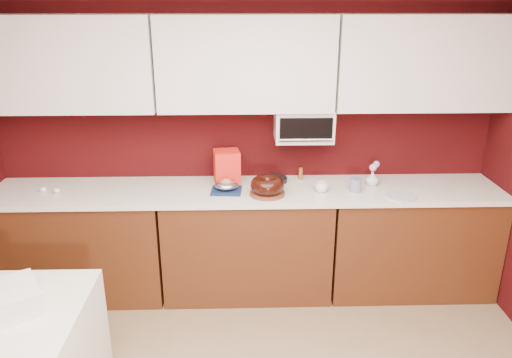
{
  "coord_description": "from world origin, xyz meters",
  "views": [
    {
      "loc": [
        -0.03,
        -1.7,
        2.32
      ],
      "look_at": [
        0.07,
        1.84,
        1.02
      ],
      "focal_mm": 35.0,
      "sensor_mm": 36.0,
      "label": 1
    }
  ],
  "objects": [
    {
      "name": "egg_right",
      "position": [
        -1.57,
        1.92,
        0.92
      ],
      "size": [
        0.05,
        0.04,
        0.04
      ],
      "primitive_type": "ellipsoid",
      "rotation": [
        0.0,
        0.0,
        -0.01
      ],
      "color": "white",
      "rests_on": "countertop"
    },
    {
      "name": "amber_bottle",
      "position": [
        0.44,
        2.15,
        0.95
      ],
      "size": [
        0.04,
        0.04,
        0.1
      ],
      "primitive_type": "cylinder",
      "rotation": [
        0.0,
        0.0,
        -0.33
      ],
      "color": "brown",
      "rests_on": "countertop"
    },
    {
      "name": "china_plate",
      "position": [
        1.16,
        1.74,
        0.91
      ],
      "size": [
        0.27,
        0.27,
        0.01
      ],
      "primitive_type": "cylinder",
      "rotation": [
        0.0,
        0.0,
        -0.23
      ],
      "color": "silver",
      "rests_on": "countertop"
    },
    {
      "name": "toaster_oven_handle",
      "position": [
        0.45,
        1.93,
        1.3
      ],
      "size": [
        0.42,
        0.02,
        0.02
      ],
      "primitive_type": "cylinder",
      "rotation": [
        0.0,
        1.57,
        0.0
      ],
      "color": "silver",
      "rests_on": "toaster_oven"
    },
    {
      "name": "flower_vase",
      "position": [
        1.0,
        2.0,
        0.96
      ],
      "size": [
        0.11,
        0.11,
        0.13
      ],
      "primitive_type": "imported",
      "rotation": [
        0.0,
        0.0,
        -0.34
      ],
      "color": "silver",
      "rests_on": "countertop"
    },
    {
      "name": "upper_cabinet_left",
      "position": [
        -1.33,
        2.08,
        1.85
      ],
      "size": [
        1.31,
        0.33,
        0.7
      ],
      "primitive_type": "cube",
      "color": "white",
      "rests_on": "wall_back"
    },
    {
      "name": "upper_cabinet_right",
      "position": [
        1.33,
        2.08,
        1.85
      ],
      "size": [
        1.31,
        0.33,
        0.7
      ],
      "primitive_type": "cube",
      "color": "white",
      "rests_on": "wall_back"
    },
    {
      "name": "bundt_cake",
      "position": [
        0.15,
        1.81,
        0.98
      ],
      "size": [
        0.33,
        0.33,
        0.1
      ],
      "primitive_type": "torus",
      "rotation": [
        0.0,
        0.0,
        -0.38
      ],
      "color": "black",
      "rests_on": "cake_base"
    },
    {
      "name": "egg_left",
      "position": [
        -1.46,
        1.9,
        0.92
      ],
      "size": [
        0.07,
        0.06,
        0.04
      ],
      "primitive_type": "ellipsoid",
      "rotation": [
        0.0,
        0.0,
        0.34
      ],
      "color": "silver",
      "rests_on": "countertop"
    },
    {
      "name": "base_cabinet_right",
      "position": [
        1.33,
        1.94,
        0.43
      ],
      "size": [
        1.31,
        0.58,
        0.86
      ],
      "primitive_type": "cube",
      "color": "#4E250F",
      "rests_on": "floor"
    },
    {
      "name": "base_cabinet_left",
      "position": [
        -1.33,
        1.94,
        0.43
      ],
      "size": [
        1.31,
        0.58,
        0.86
      ],
      "primitive_type": "cube",
      "color": "#4E250F",
      "rests_on": "floor"
    },
    {
      "name": "flower_blue",
      "position": [
        1.03,
        2.02,
        1.07
      ],
      "size": [
        0.05,
        0.05,
        0.05
      ],
      "primitive_type": "sphere",
      "color": "#7F98CB",
      "rests_on": "flower_vase"
    },
    {
      "name": "pandoro_box",
      "position": [
        -0.16,
        2.08,
        1.04
      ],
      "size": [
        0.22,
        0.21,
        0.27
      ],
      "primitive_type": "cube",
      "rotation": [
        0.0,
        0.0,
        0.15
      ],
      "color": "red",
      "rests_on": "countertop"
    },
    {
      "name": "foil_ham_nest",
      "position": [
        -0.16,
        1.89,
        0.96
      ],
      "size": [
        0.23,
        0.21,
        0.07
      ],
      "primitive_type": "ellipsoid",
      "rotation": [
        0.0,
        0.0,
        -0.4
      ],
      "color": "silver",
      "rests_on": "navy_towel"
    },
    {
      "name": "dark_pan",
      "position": [
        0.23,
        2.1,
        0.92
      ],
      "size": [
        0.26,
        0.26,
        0.04
      ],
      "primitive_type": "cylinder",
      "rotation": [
        0.0,
        0.0,
        0.31
      ],
      "color": "black",
      "rests_on": "countertop"
    },
    {
      "name": "countertop",
      "position": [
        0.0,
        1.94,
        0.88
      ],
      "size": [
        4.0,
        0.62,
        0.04
      ],
      "primitive_type": "cube",
      "color": "silver",
      "rests_on": "base_cabinet_center"
    },
    {
      "name": "wall_back",
      "position": [
        0.0,
        2.25,
        1.25
      ],
      "size": [
        4.0,
        0.02,
        2.5
      ],
      "primitive_type": "cube",
      "color": "#380708",
      "rests_on": "floor"
    },
    {
      "name": "flower_pink",
      "position": [
        1.0,
        2.0,
        1.05
      ],
      "size": [
        0.06,
        0.06,
        0.06
      ],
      "primitive_type": "sphere",
      "color": "pink",
      "rests_on": "flower_vase"
    },
    {
      "name": "toaster_oven",
      "position": [
        0.45,
        2.1,
        1.38
      ],
      "size": [
        0.45,
        0.3,
        0.25
      ],
      "primitive_type": "cube",
      "color": "white",
      "rests_on": "upper_cabinet_center"
    },
    {
      "name": "roasted_ham",
      "position": [
        -0.16,
        1.89,
        0.98
      ],
      "size": [
        0.11,
        0.1,
        0.06
      ],
      "primitive_type": "ellipsoid",
      "rotation": [
        0.0,
        0.0,
        -0.31
      ],
      "color": "#B07350",
      "rests_on": "foil_ham_nest"
    },
    {
      "name": "upper_cabinet_center",
      "position": [
        0.0,
        2.08,
        1.85
      ],
      "size": [
        1.31,
        0.33,
        0.7
      ],
      "primitive_type": "cube",
      "color": "white",
      "rests_on": "wall_back"
    },
    {
      "name": "base_cabinet_center",
      "position": [
        0.0,
        1.94,
        0.43
      ],
      "size": [
        1.31,
        0.58,
        0.86
      ],
      "primitive_type": "cube",
      "color": "#4E250F",
      "rests_on": "floor"
    },
    {
      "name": "cake_base",
      "position": [
        0.15,
        1.81,
        0.91
      ],
      "size": [
        0.34,
        0.34,
        0.02
      ],
      "primitive_type": "cylinder",
      "rotation": [
        0.0,
        0.0,
        0.33
      ],
      "color": "brown",
      "rests_on": "countertop"
    },
    {
      "name": "toaster_oven_door",
      "position": [
        0.45,
        1.94,
        1.38
      ],
      "size": [
        0.4,
        0.02,
        0.18
      ],
      "primitive_type": "cube",
      "color": "black",
      "rests_on": "toaster_oven"
    },
    {
      "name": "navy_towel",
      "position": [
        -0.16,
        1.89,
        0.91
      ],
      "size": [
        0.24,
        0.21,
        0.02
      ],
      "primitive_type": "cube",
      "rotation": [
        0.0,
        0.0,
        -0.06
      ],
      "color": "#15254F",
      "rests_on": "countertop"
    },
    {
      "name": "blue_jar",
      "position": [
        0.84,
        1.87,
        0.95
      ],
      "size": [
        0.11,
        0.11,
        0.11
      ],
      "primitive_type": "cylinder",
      "rotation": [
        0.0,
        0.0,
        0.22
      ],
      "color": "navy",
      "rests_on": "countertop"
    },
    {
      "name": "coffee_mug",
      "position": [
        0.57,
        1.86,
        0.95
      ],
      "size": [
        0.11,
        0.11,
        0.1
      ],
      "primitive_type": "imported",
      "rotation": [
        0.0,
        0.0,
        0.45
      ],
      "color": "white",
      "rests_on": "countertop"
    },
    {
      "name": "newspaper_stack",
      "position": [
        -1.31,
        0.56,
        0.82
      ],
      "size": [
        0.49,
        0.47,
        0.13
      ],
      "primitive_type": "cube",
      "rotation": [
        0.0,
        0.0,
        0.57
      ],
      "color": "white",
      "rests_on": "dining_table"
    }
  ]
}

